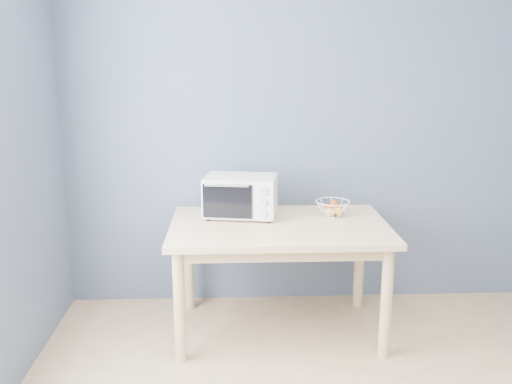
{
  "coord_description": "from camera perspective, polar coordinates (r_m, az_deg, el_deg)",
  "views": [
    {
      "loc": [
        -0.79,
        -1.81,
        1.81
      ],
      "look_at": [
        -0.64,
        1.83,
        0.93
      ],
      "focal_mm": 40.0,
      "sensor_mm": 36.0,
      "label": 1
    }
  ],
  "objects": [
    {
      "name": "dining_table",
      "position": [
        3.71,
        2.32,
        -4.68
      ],
      "size": [
        1.4,
        0.9,
        0.75
      ],
      "color": "#DEBF85",
      "rests_on": "ground"
    },
    {
      "name": "toaster_oven",
      "position": [
        3.8,
        -1.82,
        -0.34
      ],
      "size": [
        0.52,
        0.4,
        0.28
      ],
      "rotation": [
        0.0,
        0.0,
        -0.16
      ],
      "color": "white",
      "rests_on": "dining_table"
    },
    {
      "name": "fruit_basket",
      "position": [
        3.86,
        7.66,
        -1.62
      ],
      "size": [
        0.24,
        0.24,
        0.12
      ],
      "rotation": [
        0.0,
        0.0,
        -0.07
      ],
      "color": "silver",
      "rests_on": "dining_table"
    },
    {
      "name": "room",
      "position": [
        2.04,
        20.46,
        -1.81
      ],
      "size": [
        4.01,
        4.51,
        2.61
      ],
      "color": "tan",
      "rests_on": "ground"
    }
  ]
}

